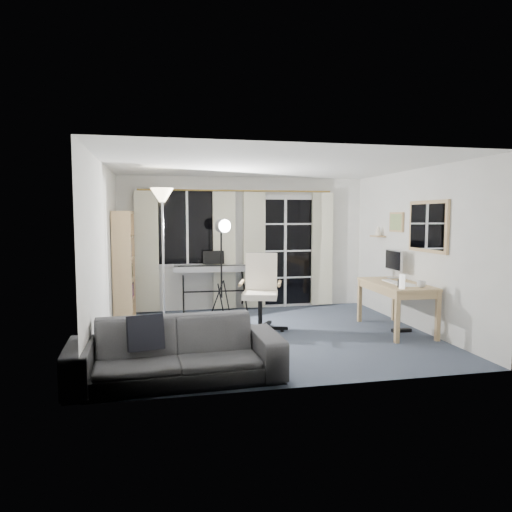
% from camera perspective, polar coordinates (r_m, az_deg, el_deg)
% --- Properties ---
extents(floor, '(4.50, 4.00, 0.02)m').
position_cam_1_polar(floor, '(6.62, 1.82, -9.94)').
color(floor, '#343A4B').
rests_on(floor, ground).
extents(window, '(1.20, 0.08, 1.40)m').
position_cam_1_polar(window, '(8.20, -8.61, 3.58)').
color(window, white).
rests_on(window, floor).
extents(french_door, '(1.32, 0.09, 2.11)m').
position_cam_1_polar(french_door, '(8.52, 3.61, 0.49)').
color(french_door, white).
rests_on(french_door, floor).
extents(curtains, '(3.60, 0.07, 2.13)m').
position_cam_1_polar(curtains, '(8.23, -2.18, 0.81)').
color(curtains, gold).
rests_on(curtains, floor).
extents(bookshelf, '(0.29, 0.83, 1.78)m').
position_cam_1_polar(bookshelf, '(7.52, -16.40, -1.72)').
color(bookshelf, tan).
rests_on(bookshelf, floor).
extents(torchiere_lamp, '(0.34, 0.34, 2.10)m').
position_cam_1_polar(torchiere_lamp, '(6.77, -11.62, 4.85)').
color(torchiere_lamp, '#B2B2B7').
rests_on(torchiere_lamp, floor).
extents(keyboard_piano, '(1.41, 0.72, 1.01)m').
position_cam_1_polar(keyboard_piano, '(8.02, -5.27, -1.67)').
color(keyboard_piano, black).
rests_on(keyboard_piano, floor).
extents(studio_light, '(0.39, 0.39, 1.69)m').
position_cam_1_polar(studio_light, '(7.29, -4.19, 2.30)').
color(studio_light, black).
rests_on(studio_light, floor).
extents(office_chair, '(0.80, 0.80, 1.15)m').
position_cam_1_polar(office_chair, '(6.83, 0.62, -3.60)').
color(office_chair, black).
rests_on(office_chair, floor).
extents(desk, '(0.71, 1.36, 0.72)m').
position_cam_1_polar(desk, '(7.06, 17.10, -3.92)').
color(desk, tan).
rests_on(desk, floor).
extents(monitor, '(0.18, 0.52, 0.45)m').
position_cam_1_polar(monitor, '(7.50, 16.83, -0.61)').
color(monitor, silver).
rests_on(monitor, desk).
extents(desk_clutter, '(0.44, 0.81, 0.91)m').
position_cam_1_polar(desk_clutter, '(6.85, 17.51, -4.76)').
color(desk_clutter, white).
rests_on(desk_clutter, desk).
extents(mug, '(0.12, 0.10, 0.12)m').
position_cam_1_polar(mug, '(6.66, 19.97, -3.24)').
color(mug, silver).
rests_on(mug, desk).
extents(wall_mirror, '(0.04, 0.94, 0.74)m').
position_cam_1_polar(wall_mirror, '(6.96, 20.69, 3.47)').
color(wall_mirror, tan).
rests_on(wall_mirror, floor).
extents(framed_print, '(0.03, 0.42, 0.32)m').
position_cam_1_polar(framed_print, '(7.73, 17.15, 4.07)').
color(framed_print, tan).
rests_on(framed_print, floor).
extents(wall_shelf, '(0.16, 0.30, 0.18)m').
position_cam_1_polar(wall_shelf, '(8.15, 14.99, 2.81)').
color(wall_shelf, tan).
rests_on(wall_shelf, floor).
extents(sofa, '(2.19, 0.73, 0.85)m').
position_cam_1_polar(sofa, '(4.84, -9.92, -10.34)').
color(sofa, '#323134').
rests_on(sofa, floor).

